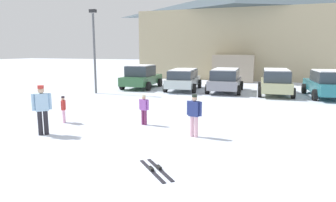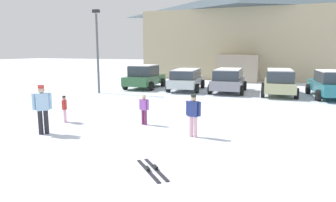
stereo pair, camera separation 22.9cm
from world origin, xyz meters
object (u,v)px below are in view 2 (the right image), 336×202
skier_child_in_red_jacket (64,107)px  lamp_post (97,47)px  parked_beige_suv (279,81)px  parked_teal_hatchback (332,84)px  ski_lodge (245,33)px  pair_of_skis (152,169)px  skier_adult_in_blue_parka (42,107)px  parked_green_coupe (145,77)px  skier_teen_in_navy_coat (193,113)px  parked_silver_wagon (186,79)px  parked_grey_wagon (228,79)px  skier_child_in_purple_jacket (144,108)px

skier_child_in_red_jacket → lamp_post: size_ratio=0.20×
parked_beige_suv → parked_teal_hatchback: size_ratio=0.91×
ski_lodge → pair_of_skis: size_ratio=16.17×
ski_lodge → skier_adult_in_blue_parka: 25.82m
parked_green_coupe → parked_beige_suv: 9.46m
skier_teen_in_navy_coat → parked_silver_wagon: bearing=109.3°
skier_child_in_red_jacket → parked_grey_wagon: bearing=68.2°
skier_adult_in_blue_parka → skier_teen_in_navy_coat: 5.04m
parked_green_coupe → skier_child_in_red_jacket: size_ratio=4.17×
parked_silver_wagon → parked_teal_hatchback: bearing=-1.1°
skier_adult_in_blue_parka → skier_child_in_purple_jacket: bearing=42.9°
skier_child_in_red_jacket → parked_beige_suv: bearing=54.8°
parked_silver_wagon → pair_of_skis: parked_silver_wagon is taller
parked_green_coupe → lamp_post: lamp_post is taller
parked_silver_wagon → lamp_post: size_ratio=0.87×
parked_green_coupe → parked_silver_wagon: parked_green_coupe is taller
parked_grey_wagon → parked_beige_suv: size_ratio=1.00×
parked_green_coupe → ski_lodge: bearing=66.8°
pair_of_skis → skier_adult_in_blue_parka: bearing=162.4°
skier_adult_in_blue_parka → pair_of_skis: bearing=-17.6°
skier_child_in_red_jacket → ski_lodge: bearing=81.2°
skier_adult_in_blue_parka → pair_of_skis: (4.70, -1.49, -0.92)m
pair_of_skis → parked_green_coupe: bearing=116.6°
skier_child_in_purple_jacket → lamp_post: lamp_post is taller
skier_adult_in_blue_parka → skier_child_in_red_jacket: bearing=107.0°
parked_beige_suv → skier_adult_in_blue_parka: size_ratio=2.69×
parked_beige_suv → parked_silver_wagon: bearing=178.9°
parked_green_coupe → skier_adult_in_blue_parka: size_ratio=2.62×
parked_silver_wagon → lamp_post: 6.46m
parked_silver_wagon → parked_beige_suv: bearing=-1.1°
parked_grey_wagon → skier_child_in_red_jacket: parked_grey_wagon is taller
skier_child_in_purple_jacket → pair_of_skis: 4.49m
parked_silver_wagon → parked_green_coupe: bearing=-179.4°
parked_green_coupe → parked_grey_wagon: size_ratio=0.97×
parked_grey_wagon → parked_beige_suv: parked_beige_suv is taller
parked_teal_hatchback → pair_of_skis: bearing=-111.1°
parked_grey_wagon → skier_child_in_purple_jacket: bearing=-97.3°
ski_lodge → parked_beige_suv: size_ratio=4.50×
parked_silver_wagon → ski_lodge: bearing=80.2°
parked_beige_suv → skier_teen_in_navy_coat: parked_beige_suv is taller
parked_grey_wagon → skier_adult_in_blue_parka: bearing=-107.2°
parked_green_coupe → skier_child_in_purple_jacket: (4.93, -10.13, -0.21)m
skier_adult_in_blue_parka → lamp_post: size_ratio=0.31×
skier_teen_in_navy_coat → skier_child_in_red_jacket: 5.31m
parked_green_coupe → parked_teal_hatchback: (12.40, -0.15, -0.03)m
skier_child_in_red_jacket → parked_silver_wagon: bearing=82.5°
ski_lodge → parked_grey_wagon: (0.75, -12.72, -3.70)m
skier_teen_in_navy_coat → parked_teal_hatchback: bearing=64.1°
skier_child_in_purple_jacket → pair_of_skis: (2.11, -3.91, -0.64)m
skier_adult_in_blue_parka → lamp_post: lamp_post is taller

